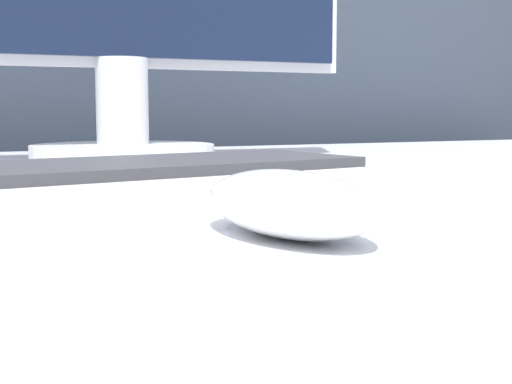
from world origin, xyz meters
TOP-DOWN VIEW (x-y plane):
  - partition_panel at (0.00, 0.72)m, footprint 5.00×0.03m
  - computer_mouse_near at (-0.08, -0.21)m, footprint 0.07×0.13m
  - keyboard at (-0.09, 0.00)m, footprint 0.38×0.21m

SIDE VIEW (x-z plane):
  - partition_panel at x=0.00m, z-range 0.00..1.49m
  - keyboard at x=-0.09m, z-range 0.76..0.78m
  - computer_mouse_near at x=-0.08m, z-range 0.76..0.79m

